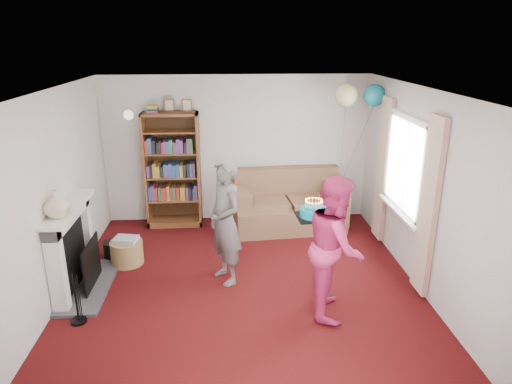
{
  "coord_description": "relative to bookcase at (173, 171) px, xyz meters",
  "views": [
    {
      "loc": [
        -0.19,
        -5.13,
        3.07
      ],
      "look_at": [
        0.2,
        0.6,
        1.12
      ],
      "focal_mm": 32.0,
      "sensor_mm": 36.0,
      "label": 1
    }
  ],
  "objects": [
    {
      "name": "ground",
      "position": [
        1.09,
        -2.3,
        -0.94
      ],
      "size": [
        5.0,
        5.0,
        0.0
      ],
      "primitive_type": "plane",
      "color": "#380908",
      "rests_on": "ground"
    },
    {
      "name": "wall_back",
      "position": [
        1.09,
        0.21,
        0.31
      ],
      "size": [
        4.5,
        0.02,
        2.5
      ],
      "primitive_type": "cube",
      "color": "silver",
      "rests_on": "ground"
    },
    {
      "name": "wall_left",
      "position": [
        -1.17,
        -2.3,
        0.31
      ],
      "size": [
        0.02,
        5.0,
        2.5
      ],
      "primitive_type": "cube",
      "color": "silver",
      "rests_on": "ground"
    },
    {
      "name": "wall_right",
      "position": [
        3.35,
        -2.3,
        0.31
      ],
      "size": [
        0.02,
        5.0,
        2.5
      ],
      "primitive_type": "cube",
      "color": "silver",
      "rests_on": "ground"
    },
    {
      "name": "ceiling",
      "position": [
        1.09,
        -2.3,
        1.56
      ],
      "size": [
        4.5,
        5.0,
        0.01
      ],
      "primitive_type": "cube",
      "color": "white",
      "rests_on": "wall_back"
    },
    {
      "name": "fireplace",
      "position": [
        -1.0,
        -2.11,
        -0.43
      ],
      "size": [
        0.55,
        1.8,
        1.12
      ],
      "color": "#3F3F42",
      "rests_on": "ground"
    },
    {
      "name": "window_bay",
      "position": [
        3.29,
        -1.7,
        0.26
      ],
      "size": [
        0.14,
        2.02,
        2.2
      ],
      "color": "white",
      "rests_on": "ground"
    },
    {
      "name": "wall_sconce",
      "position": [
        -0.66,
        0.06,
        0.94
      ],
      "size": [
        0.16,
        0.23,
        0.16
      ],
      "color": "gold",
      "rests_on": "ground"
    },
    {
      "name": "bookcase",
      "position": [
        0.0,
        0.0,
        0.0
      ],
      "size": [
        0.91,
        0.42,
        2.14
      ],
      "color": "#472B14",
      "rests_on": "ground"
    },
    {
      "name": "sofa",
      "position": [
        1.92,
        -0.23,
        -0.59
      ],
      "size": [
        1.81,
        0.96,
        0.96
      ],
      "rotation": [
        0.0,
        0.0,
        0.09
      ],
      "color": "brown",
      "rests_on": "ground"
    },
    {
      "name": "wicker_basket",
      "position": [
        -0.54,
        -1.47,
        -0.76
      ],
      "size": [
        0.45,
        0.45,
        0.4
      ],
      "rotation": [
        0.0,
        0.0,
        -0.2
      ],
      "color": "#A1804B",
      "rests_on": "ground"
    },
    {
      "name": "person_striped",
      "position": [
        0.87,
        -2.03,
        -0.11
      ],
      "size": [
        0.63,
        0.72,
        1.66
      ],
      "primitive_type": "imported",
      "rotation": [
        0.0,
        0.0,
        -1.09
      ],
      "color": "black",
      "rests_on": "ground"
    },
    {
      "name": "person_magenta",
      "position": [
        2.11,
        -2.82,
        -0.12
      ],
      "size": [
        0.76,
        0.9,
        1.66
      ],
      "primitive_type": "imported",
      "rotation": [
        0.0,
        0.0,
        1.39
      ],
      "color": "#C92863",
      "rests_on": "ground"
    },
    {
      "name": "birthday_cake",
      "position": [
        1.91,
        -2.52,
        0.18
      ],
      "size": [
        0.39,
        0.39,
        0.22
      ],
      "rotation": [
        0.0,
        0.0,
        0.06
      ],
      "color": "black",
      "rests_on": "ground"
    },
    {
      "name": "balloons",
      "position": [
        2.99,
        -0.42,
        1.28
      ],
      "size": [
        0.79,
        0.35,
        1.71
      ],
      "color": "#3F3F3F",
      "rests_on": "ground"
    },
    {
      "name": "mantel_vase",
      "position": [
        -1.03,
        -2.45,
        0.34
      ],
      "size": [
        0.39,
        0.39,
        0.31
      ],
      "primitive_type": "imported",
      "rotation": [
        0.0,
        0.0,
        0.36
      ],
      "color": "beige",
      "rests_on": "fireplace"
    }
  ]
}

